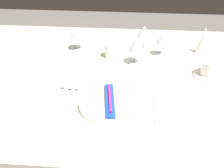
# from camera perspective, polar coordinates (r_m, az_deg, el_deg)

# --- Properties ---
(dining_table) EXTENTS (1.80, 1.11, 0.74)m
(dining_table) POSITION_cam_1_polar(r_m,az_deg,el_deg) (1.27, 2.20, -0.81)
(dining_table) COLOR silver
(dining_table) RESTS_ON ground
(dinner_plate) EXTENTS (0.25, 0.25, 0.02)m
(dinner_plate) POSITION_cam_1_polar(r_m,az_deg,el_deg) (1.03, -0.52, -4.36)
(dinner_plate) COLOR white
(dinner_plate) RESTS_ON dining_table
(toothbrush_package) EXTENTS (0.06, 0.21, 0.02)m
(toothbrush_package) POSITION_cam_1_polar(r_m,az_deg,el_deg) (1.01, -0.53, -3.63)
(toothbrush_package) COLOR blue
(toothbrush_package) RESTS_ON dinner_plate
(fork_outer) EXTENTS (0.02, 0.20, 0.00)m
(fork_outer) POSITION_cam_1_polar(r_m,az_deg,el_deg) (1.07, -8.54, -3.21)
(fork_outer) COLOR beige
(fork_outer) RESTS_ON dining_table
(fork_inner) EXTENTS (0.03, 0.21, 0.00)m
(fork_inner) POSITION_cam_1_polar(r_m,az_deg,el_deg) (1.08, -10.09, -3.20)
(fork_inner) COLOR beige
(fork_inner) RESTS_ON dining_table
(fork_salad) EXTENTS (0.02, 0.23, 0.00)m
(fork_salad) POSITION_cam_1_polar(r_m,az_deg,el_deg) (1.09, -12.10, -3.07)
(fork_salad) COLOR beige
(fork_salad) RESTS_ON dining_table
(dinner_knife) EXTENTS (0.02, 0.23, 0.00)m
(dinner_knife) POSITION_cam_1_polar(r_m,az_deg,el_deg) (1.03, 8.02, -4.80)
(dinner_knife) COLOR beige
(dinner_knife) RESTS_ON dining_table
(spoon_soup) EXTENTS (0.03, 0.23, 0.01)m
(spoon_soup) POSITION_cam_1_polar(r_m,az_deg,el_deg) (1.07, 9.76, -3.59)
(spoon_soup) COLOR beige
(spoon_soup) RESTS_ON dining_table
(saucer_left) EXTENTS (0.13, 0.13, 0.01)m
(saucer_left) POSITION_cam_1_polar(r_m,az_deg,el_deg) (1.35, -0.08, 6.06)
(saucer_left) COLOR white
(saucer_left) RESTS_ON dining_table
(coffee_cup_left) EXTENTS (0.10, 0.08, 0.07)m
(coffee_cup_left) POSITION_cam_1_polar(r_m,az_deg,el_deg) (1.33, 0.00, 7.61)
(coffee_cup_left) COLOR white
(coffee_cup_left) RESTS_ON saucer_left
(saucer_right) EXTENTS (0.13, 0.13, 0.01)m
(saucer_right) POSITION_cam_1_polar(r_m,az_deg,el_deg) (1.28, 20.91, 1.83)
(saucer_right) COLOR white
(saucer_right) RESTS_ON dining_table
(coffee_cup_right) EXTENTS (0.10, 0.08, 0.07)m
(coffee_cup_right) POSITION_cam_1_polar(r_m,az_deg,el_deg) (1.26, 21.37, 3.36)
(coffee_cup_right) COLOR white
(coffee_cup_right) RESTS_ON saucer_right
(wine_glass_centre) EXTENTS (0.08, 0.08, 0.13)m
(wine_glass_centre) POSITION_cam_1_polar(r_m,az_deg,el_deg) (1.42, -8.00, 11.14)
(wine_glass_centre) COLOR silver
(wine_glass_centre) RESTS_ON dining_table
(wine_glass_left) EXTENTS (0.08, 0.08, 0.14)m
(wine_glass_left) POSITION_cam_1_polar(r_m,az_deg,el_deg) (1.41, 7.27, 11.43)
(wine_glass_left) COLOR silver
(wine_glass_left) RESTS_ON dining_table
(wine_glass_right) EXTENTS (0.07, 0.07, 0.14)m
(wine_glass_right) POSITION_cam_1_polar(r_m,az_deg,el_deg) (1.37, 11.40, 9.90)
(wine_glass_right) COLOR silver
(wine_glass_right) RESTS_ON dining_table
(wine_glass_far) EXTENTS (0.08, 0.08, 0.15)m
(wine_glass_far) POSITION_cam_1_polar(r_m,az_deg,el_deg) (1.27, 5.64, 8.88)
(wine_glass_far) COLOR silver
(wine_glass_far) RESTS_ON dining_table
(napkin_folded) EXTENTS (0.06, 0.06, 0.16)m
(napkin_folded) POSITION_cam_1_polar(r_m,az_deg,el_deg) (1.45, 20.00, 9.35)
(napkin_folded) COLOR white
(napkin_folded) RESTS_ON dining_table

